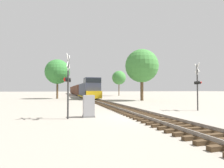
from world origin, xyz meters
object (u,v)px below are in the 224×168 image
object	(u,v)px
crossing_signal_near	(68,82)
tree_mid_background	(57,72)
tree_deep_background	(119,78)
freight_train	(78,90)
relay_cabinet	(89,106)
tree_far_right	(142,66)
crossing_signal_far	(198,84)

from	to	relation	value
crossing_signal_near	tree_mid_background	size ratio (longest dim) A/B	0.50
tree_mid_background	tree_deep_background	distance (m)	23.39
freight_train	tree_deep_background	world-z (taller)	tree_deep_background
relay_cabinet	tree_far_right	distance (m)	21.14
freight_train	tree_deep_background	size ratio (longest dim) A/B	8.62
crossing_signal_far	relay_cabinet	size ratio (longest dim) A/B	2.87
relay_cabinet	tree_mid_background	size ratio (longest dim) A/B	0.18
freight_train	relay_cabinet	world-z (taller)	freight_train
freight_train	crossing_signal_near	bearing A→B (deg)	-95.68
freight_train	crossing_signal_near	distance (m)	54.27
crossing_signal_far	relay_cabinet	distance (m)	10.59
relay_cabinet	tree_far_right	size ratio (longest dim) A/B	0.17
crossing_signal_near	tree_far_right	xyz separation A→B (m)	(13.50, 16.84, 3.81)
freight_train	crossing_signal_near	world-z (taller)	same
crossing_signal_near	tree_far_right	distance (m)	21.92
freight_train	crossing_signal_far	bearing A→B (deg)	-82.97
relay_cabinet	tree_far_right	xyz separation A→B (m)	(12.04, 16.48, 5.50)
tree_far_right	crossing_signal_near	bearing A→B (deg)	-128.71
crossing_signal_far	tree_far_right	bearing A→B (deg)	11.41
freight_train	tree_far_right	xyz separation A→B (m)	(8.13, -37.16, 4.41)
crossing_signal_far	relay_cabinet	world-z (taller)	crossing_signal_far
crossing_signal_far	tree_deep_background	world-z (taller)	tree_deep_background
crossing_signal_far	relay_cabinet	bearing A→B (deg)	113.77
freight_train	relay_cabinet	size ratio (longest dim) A/B	45.27
crossing_signal_near	tree_far_right	size ratio (longest dim) A/B	0.47
tree_far_right	crossing_signal_far	bearing A→B (deg)	-96.16
freight_train	crossing_signal_far	size ratio (longest dim) A/B	15.80
relay_cabinet	tree_deep_background	world-z (taller)	tree_deep_background
tree_far_right	tree_mid_background	xyz separation A→B (m)	(-14.90, 11.31, -0.35)
tree_deep_background	freight_train	bearing A→B (deg)	135.21
freight_train	tree_deep_background	xyz separation A→B (m)	(12.05, -11.97, 4.03)
freight_train	tree_far_right	world-z (taller)	tree_far_right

